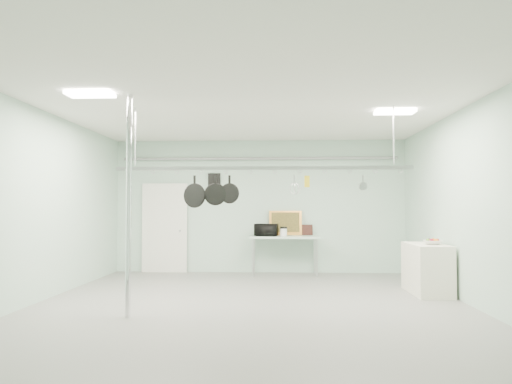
{
  "coord_description": "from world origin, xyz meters",
  "views": [
    {
      "loc": [
        0.43,
        -7.06,
        1.56
      ],
      "look_at": [
        0.06,
        1.0,
        1.84
      ],
      "focal_mm": 32.0,
      "sensor_mm": 36.0,
      "label": 1
    }
  ],
  "objects_px": {
    "coffee_canister": "(284,232)",
    "skillet_right": "(229,189)",
    "pot_rack": "(263,166)",
    "skillet_mid": "(215,190)",
    "side_cabinet": "(427,269)",
    "fruit_bowl": "(433,242)",
    "microwave": "(266,230)",
    "chrome_pole": "(129,205)",
    "prep_table": "(284,239)",
    "skillet_left": "(195,192)"
  },
  "relations": [
    {
      "from": "coffee_canister",
      "to": "skillet_right",
      "type": "distance_m",
      "value": 3.35
    },
    {
      "from": "pot_rack",
      "to": "skillet_mid",
      "type": "height_order",
      "value": "pot_rack"
    },
    {
      "from": "side_cabinet",
      "to": "fruit_bowl",
      "type": "bearing_deg",
      "value": -71.34
    },
    {
      "from": "fruit_bowl",
      "to": "skillet_right",
      "type": "height_order",
      "value": "skillet_right"
    },
    {
      "from": "microwave",
      "to": "coffee_canister",
      "type": "bearing_deg",
      "value": 173.65
    },
    {
      "from": "chrome_pole",
      "to": "prep_table",
      "type": "distance_m",
      "value": 4.85
    },
    {
      "from": "microwave",
      "to": "skillet_left",
      "type": "xyz_separation_m",
      "value": [
        -1.09,
        -3.22,
        0.78
      ]
    },
    {
      "from": "microwave",
      "to": "chrome_pole",
      "type": "bearing_deg",
      "value": 76.0
    },
    {
      "from": "prep_table",
      "to": "pot_rack",
      "type": "relative_size",
      "value": 0.33
    },
    {
      "from": "skillet_left",
      "to": "skillet_mid",
      "type": "distance_m",
      "value": 0.34
    },
    {
      "from": "skillet_left",
      "to": "microwave",
      "type": "bearing_deg",
      "value": 89.71
    },
    {
      "from": "pot_rack",
      "to": "microwave",
      "type": "height_order",
      "value": "pot_rack"
    },
    {
      "from": "coffee_canister",
      "to": "chrome_pole",
      "type": "bearing_deg",
      "value": -119.66
    },
    {
      "from": "microwave",
      "to": "skillet_mid",
      "type": "relative_size",
      "value": 1.05
    },
    {
      "from": "skillet_left",
      "to": "chrome_pole",
      "type": "bearing_deg",
      "value": -112.72
    },
    {
      "from": "chrome_pole",
      "to": "side_cabinet",
      "type": "relative_size",
      "value": 2.67
    },
    {
      "from": "chrome_pole",
      "to": "prep_table",
      "type": "bearing_deg",
      "value": 61.29
    },
    {
      "from": "side_cabinet",
      "to": "coffee_canister",
      "type": "distance_m",
      "value": 3.3
    },
    {
      "from": "skillet_right",
      "to": "coffee_canister",
      "type": "bearing_deg",
      "value": 87.09
    },
    {
      "from": "prep_table",
      "to": "skillet_mid",
      "type": "distance_m",
      "value": 3.64
    },
    {
      "from": "side_cabinet",
      "to": "microwave",
      "type": "bearing_deg",
      "value": 144.44
    },
    {
      "from": "microwave",
      "to": "skillet_left",
      "type": "bearing_deg",
      "value": 81.78
    },
    {
      "from": "microwave",
      "to": "skillet_right",
      "type": "relative_size",
      "value": 1.14
    },
    {
      "from": "side_cabinet",
      "to": "microwave",
      "type": "xyz_separation_m",
      "value": [
        -2.97,
        2.12,
        0.6
      ]
    },
    {
      "from": "pot_rack",
      "to": "microwave",
      "type": "bearing_deg",
      "value": 90.32
    },
    {
      "from": "skillet_mid",
      "to": "skillet_right",
      "type": "relative_size",
      "value": 1.08
    },
    {
      "from": "fruit_bowl",
      "to": "skillet_right",
      "type": "relative_size",
      "value": 0.72
    },
    {
      "from": "chrome_pole",
      "to": "pot_rack",
      "type": "bearing_deg",
      "value": 25.35
    },
    {
      "from": "chrome_pole",
      "to": "pot_rack",
      "type": "distance_m",
      "value": 2.19
    },
    {
      "from": "microwave",
      "to": "skillet_mid",
      "type": "height_order",
      "value": "skillet_mid"
    },
    {
      "from": "side_cabinet",
      "to": "coffee_canister",
      "type": "bearing_deg",
      "value": 142.1
    },
    {
      "from": "fruit_bowl",
      "to": "skillet_mid",
      "type": "relative_size",
      "value": 0.67
    },
    {
      "from": "coffee_canister",
      "to": "fruit_bowl",
      "type": "relative_size",
      "value": 0.56
    },
    {
      "from": "side_cabinet",
      "to": "pot_rack",
      "type": "relative_size",
      "value": 0.25
    },
    {
      "from": "coffee_canister",
      "to": "skillet_mid",
      "type": "relative_size",
      "value": 0.37
    },
    {
      "from": "pot_rack",
      "to": "skillet_left",
      "type": "height_order",
      "value": "pot_rack"
    },
    {
      "from": "chrome_pole",
      "to": "skillet_mid",
      "type": "relative_size",
      "value": 6.61
    },
    {
      "from": "chrome_pole",
      "to": "fruit_bowl",
      "type": "height_order",
      "value": "chrome_pole"
    },
    {
      "from": "skillet_right",
      "to": "microwave",
      "type": "bearing_deg",
      "value": 94.39
    },
    {
      "from": "chrome_pole",
      "to": "skillet_left",
      "type": "height_order",
      "value": "chrome_pole"
    },
    {
      "from": "coffee_canister",
      "to": "fruit_bowl",
      "type": "height_order",
      "value": "coffee_canister"
    },
    {
      "from": "pot_rack",
      "to": "skillet_right",
      "type": "xyz_separation_m",
      "value": [
        -0.54,
        0.0,
        -0.37
      ]
    },
    {
      "from": "pot_rack",
      "to": "skillet_right",
      "type": "height_order",
      "value": "pot_rack"
    },
    {
      "from": "side_cabinet",
      "to": "skillet_left",
      "type": "xyz_separation_m",
      "value": [
        -4.06,
        -1.1,
        1.37
      ]
    },
    {
      "from": "chrome_pole",
      "to": "skillet_left",
      "type": "relative_size",
      "value": 6.1
    },
    {
      "from": "chrome_pole",
      "to": "microwave",
      "type": "xyz_separation_m",
      "value": [
        1.88,
        4.12,
        -0.55
      ]
    },
    {
      "from": "chrome_pole",
      "to": "skillet_right",
      "type": "distance_m",
      "value": 1.65
    },
    {
      "from": "pot_rack",
      "to": "coffee_canister",
      "type": "bearing_deg",
      "value": 83.03
    },
    {
      "from": "prep_table",
      "to": "skillet_left",
      "type": "xyz_separation_m",
      "value": [
        -1.51,
        -3.3,
        0.99
      ]
    },
    {
      "from": "fruit_bowl",
      "to": "skillet_left",
      "type": "xyz_separation_m",
      "value": [
        -4.12,
        -0.94,
        0.88
      ]
    }
  ]
}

